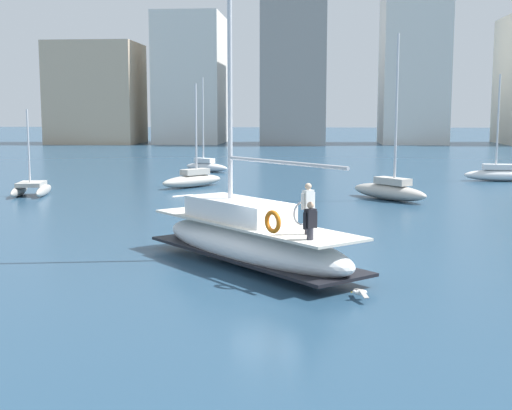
{
  "coord_description": "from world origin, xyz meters",
  "views": [
    {
      "loc": [
        1.31,
        -22.35,
        5.21
      ],
      "look_at": [
        -0.8,
        2.7,
        1.8
      ],
      "focal_mm": 48.8,
      "sensor_mm": 36.0,
      "label": 1
    }
  ],
  "objects_px": {
    "moored_cutter_left": "(206,165)",
    "moored_cutter_right": "(501,173)",
    "moored_sloop_far": "(31,188)",
    "main_sailboat": "(250,239)",
    "moored_sloop_near": "(389,189)",
    "moored_catamaran": "(193,179)",
    "seagull": "(360,292)"
  },
  "relations": [
    {
      "from": "moored_sloop_near",
      "to": "moored_cutter_right",
      "type": "relative_size",
      "value": 1.21
    },
    {
      "from": "moored_cutter_left",
      "to": "moored_cutter_right",
      "type": "distance_m",
      "value": 24.02
    },
    {
      "from": "moored_cutter_left",
      "to": "seagull",
      "type": "relative_size",
      "value": 8.12
    },
    {
      "from": "seagull",
      "to": "moored_cutter_left",
      "type": "bearing_deg",
      "value": 104.75
    },
    {
      "from": "moored_sloop_near",
      "to": "seagull",
      "type": "relative_size",
      "value": 9.67
    },
    {
      "from": "moored_sloop_near",
      "to": "moored_catamaran",
      "type": "distance_m",
      "value": 14.01
    },
    {
      "from": "main_sailboat",
      "to": "moored_sloop_near",
      "type": "xyz_separation_m",
      "value": [
        6.59,
        18.09,
        -0.27
      ]
    },
    {
      "from": "main_sailboat",
      "to": "moored_catamaran",
      "type": "height_order",
      "value": "main_sailboat"
    },
    {
      "from": "main_sailboat",
      "to": "moored_sloop_far",
      "type": "relative_size",
      "value": 2.17
    },
    {
      "from": "main_sailboat",
      "to": "moored_sloop_near",
      "type": "height_order",
      "value": "main_sailboat"
    },
    {
      "from": "main_sailboat",
      "to": "moored_cutter_right",
      "type": "distance_m",
      "value": 33.93
    },
    {
      "from": "moored_cutter_left",
      "to": "moored_cutter_right",
      "type": "xyz_separation_m",
      "value": [
        23.18,
        -6.28,
        0.03
      ]
    },
    {
      "from": "main_sailboat",
      "to": "moored_cutter_right",
      "type": "height_order",
      "value": "main_sailboat"
    },
    {
      "from": "main_sailboat",
      "to": "moored_cutter_left",
      "type": "distance_m",
      "value": 36.88
    },
    {
      "from": "moored_sloop_near",
      "to": "moored_cutter_left",
      "type": "distance_m",
      "value": 22.7
    },
    {
      "from": "moored_sloop_far",
      "to": "main_sailboat",
      "type": "bearing_deg",
      "value": -50.11
    },
    {
      "from": "moored_sloop_near",
      "to": "moored_cutter_right",
      "type": "height_order",
      "value": "moored_sloop_near"
    },
    {
      "from": "moored_sloop_far",
      "to": "seagull",
      "type": "bearing_deg",
      "value": -50.1
    },
    {
      "from": "main_sailboat",
      "to": "moored_sloop_near",
      "type": "bearing_deg",
      "value": 70.0
    },
    {
      "from": "moored_sloop_near",
      "to": "seagull",
      "type": "distance_m",
      "value": 22.46
    },
    {
      "from": "main_sailboat",
      "to": "moored_catamaran",
      "type": "relative_size",
      "value": 1.64
    },
    {
      "from": "main_sailboat",
      "to": "moored_sloop_far",
      "type": "distance_m",
      "value": 23.8
    },
    {
      "from": "main_sailboat",
      "to": "moored_sloop_far",
      "type": "bearing_deg",
      "value": 129.89
    },
    {
      "from": "moored_sloop_near",
      "to": "moored_sloop_far",
      "type": "height_order",
      "value": "moored_sloop_near"
    },
    {
      "from": "moored_cutter_right",
      "to": "main_sailboat",
      "type": "bearing_deg",
      "value": -118.21
    },
    {
      "from": "seagull",
      "to": "moored_sloop_near",
      "type": "bearing_deg",
      "value": 82.03
    },
    {
      "from": "moored_sloop_far",
      "to": "moored_catamaran",
      "type": "relative_size",
      "value": 0.75
    },
    {
      "from": "moored_sloop_far",
      "to": "moored_cutter_right",
      "type": "relative_size",
      "value": 0.67
    },
    {
      "from": "moored_sloop_near",
      "to": "seagull",
      "type": "xyz_separation_m",
      "value": [
        -3.11,
        -22.24,
        -0.41
      ]
    },
    {
      "from": "moored_cutter_left",
      "to": "moored_cutter_right",
      "type": "bearing_deg",
      "value": -15.15
    },
    {
      "from": "moored_cutter_right",
      "to": "seagull",
      "type": "xyz_separation_m",
      "value": [
        -12.56,
        -34.04,
        -0.36
      ]
    },
    {
      "from": "moored_catamaran",
      "to": "moored_cutter_right",
      "type": "distance_m",
      "value": 22.99
    }
  ]
}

